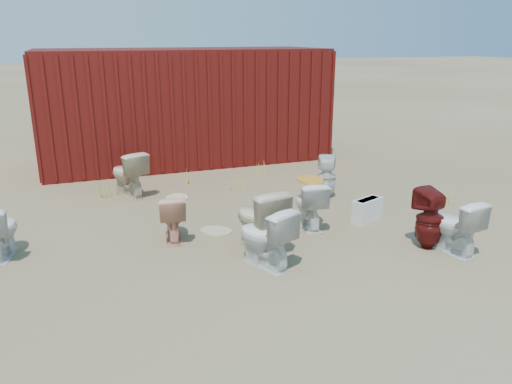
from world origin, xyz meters
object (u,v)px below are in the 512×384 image
object	(u,v)px
toilet_back_beige_left	(128,174)
toilet_back_beige_right	(259,220)
toilet_front_pink	(172,217)
toilet_front_maroon	(430,219)
toilet_back_e	(327,177)
loose_tank	(367,210)
toilet_front_e	(454,226)
toilet_back_yellowlid	(309,204)
toilet_front_c	(265,237)
shipping_container	(184,105)

from	to	relation	value
toilet_back_beige_left	toilet_back_beige_right	bearing A→B (deg)	91.56
toilet_front_pink	toilet_back_beige_left	world-z (taller)	toilet_back_beige_left
toilet_front_maroon	toilet_back_e	distance (m)	2.39
toilet_back_beige_right	toilet_front_pink	bearing A→B (deg)	-47.78
loose_tank	toilet_front_e	bearing A→B (deg)	-95.04
toilet_front_pink	toilet_back_beige_right	size ratio (longest dim) A/B	0.76
toilet_back_yellowlid	loose_tank	world-z (taller)	toilet_back_yellowlid
toilet_front_maroon	toilet_front_e	world-z (taller)	toilet_front_maroon
toilet_back_beige_left	toilet_front_maroon	bearing A→B (deg)	110.87
toilet_front_c	toilet_front_maroon	size ratio (longest dim) A/B	0.95
toilet_front_maroon	toilet_back_yellowlid	world-z (taller)	toilet_front_maroon
toilet_front_c	shipping_container	bearing A→B (deg)	-117.75
toilet_front_c	toilet_front_e	size ratio (longest dim) A/B	1.04
toilet_back_yellowlid	toilet_front_e	bearing A→B (deg)	142.28
toilet_back_beige_right	toilet_back_e	bearing A→B (deg)	-147.31
toilet_back_yellowlid	toilet_back_beige_left	bearing A→B (deg)	-37.99
shipping_container	toilet_front_c	distance (m)	5.87
toilet_front_e	loose_tank	world-z (taller)	toilet_front_e
shipping_container	toilet_front_e	xyz separation A→B (m)	(2.07, -6.24, -0.84)
toilet_back_beige_left	toilet_front_pink	bearing A→B (deg)	76.31
shipping_container	toilet_front_c	bearing A→B (deg)	-93.20
toilet_back_beige_right	toilet_back_e	size ratio (longest dim) A/B	1.18
toilet_front_c	toilet_back_yellowlid	distance (m)	1.44
shipping_container	toilet_back_beige_right	xyz separation A→B (m)	(-0.23, -5.34, -0.78)
toilet_back_yellowlid	shipping_container	bearing A→B (deg)	-72.54
shipping_container	toilet_front_maroon	size ratio (longest dim) A/B	7.51
toilet_front_maroon	loose_tank	world-z (taller)	toilet_front_maroon
toilet_front_pink	toilet_back_beige_left	size ratio (longest dim) A/B	0.82
toilet_front_pink	toilet_front_e	distance (m)	3.66
shipping_container	toilet_back_yellowlid	xyz separation A→B (m)	(0.73, -4.83, -0.85)
toilet_front_pink	loose_tank	world-z (taller)	toilet_front_pink
toilet_back_beige_left	toilet_back_e	size ratio (longest dim) A/B	1.10
toilet_front_maroon	toilet_back_beige_right	bearing A→B (deg)	-23.26
toilet_front_pink	toilet_front_e	world-z (taller)	toilet_front_e
toilet_back_beige_left	loose_tank	xyz separation A→B (m)	(3.20, -2.49, -0.22)
toilet_front_e	toilet_back_beige_right	xyz separation A→B (m)	(-2.29, 0.90, 0.06)
shipping_container	toilet_front_pink	xyz separation A→B (m)	(-1.20, -4.58, -0.88)
toilet_front_pink	toilet_back_beige_left	xyz separation A→B (m)	(-0.34, 2.18, 0.07)
toilet_back_beige_left	toilet_back_yellowlid	size ratio (longest dim) A/B	1.12
toilet_back_e	toilet_back_beige_right	bearing A→B (deg)	68.05
toilet_back_beige_left	loose_tank	bearing A→B (deg)	119.48
loose_tank	toilet_back_beige_left	bearing A→B (deg)	120.00
toilet_front_maroon	toilet_back_beige_right	size ratio (longest dim) A/B	0.94
toilet_front_maroon	toilet_back_beige_left	world-z (taller)	toilet_front_maroon
toilet_front_pink	toilet_back_yellowlid	world-z (taller)	toilet_back_yellowlid
toilet_front_c	toilet_back_beige_right	distance (m)	0.47
toilet_front_c	toilet_back_e	xyz separation A→B (m)	(1.96, 2.17, -0.02)
toilet_front_e	shipping_container	bearing A→B (deg)	-80.59
toilet_back_beige_right	toilet_back_e	world-z (taller)	toilet_back_beige_right
toilet_back_yellowlid	loose_tank	bearing A→B (deg)	-175.42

